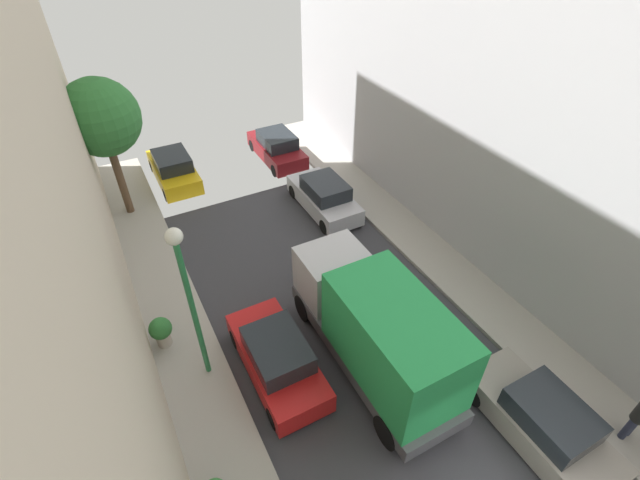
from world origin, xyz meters
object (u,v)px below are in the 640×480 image
at_px(parked_car_left_3, 174,169).
at_px(street_tree_0, 101,118).
at_px(potted_plant_2, 161,331).
at_px(parked_car_right_3, 324,197).
at_px(delivery_truck, 376,328).
at_px(parked_car_right_4, 277,148).
at_px(pedestrian, 639,417).
at_px(parked_car_left_2, 277,358).
at_px(lamp_post, 187,287).
at_px(parked_car_right_2, 542,422).

distance_m(parked_car_left_3, street_tree_0, 4.94).
distance_m(parked_car_left_3, potted_plant_2, 10.40).
relative_size(parked_car_right_3, delivery_truck, 0.64).
height_order(parked_car_right_4, pedestrian, pedestrian).
bearing_deg(parked_car_right_3, potted_plant_2, -152.11).
xyz_separation_m(parked_car_left_2, lamp_post, (-1.90, 0.99, 3.04)).
bearing_deg(parked_car_left_3, parked_car_right_4, -3.62).
height_order(parked_car_left_3, parked_car_right_2, same).
bearing_deg(potted_plant_2, parked_car_left_3, 74.10).
bearing_deg(parked_car_left_2, street_tree_0, 102.95).
bearing_deg(street_tree_0, parked_car_right_4, 10.32).
height_order(parked_car_left_2, pedestrian, pedestrian).
distance_m(parked_car_left_3, parked_car_right_3, 7.81).
bearing_deg(street_tree_0, potted_plant_2, -92.45).
height_order(parked_car_right_2, potted_plant_2, parked_car_right_2).
xyz_separation_m(parked_car_left_2, parked_car_right_4, (5.40, 12.30, 0.00)).
distance_m(parked_car_right_2, street_tree_0, 18.29).
distance_m(parked_car_right_3, pedestrian, 13.50).
bearing_deg(potted_plant_2, parked_car_right_2, -43.46).
bearing_deg(parked_car_right_4, delivery_truck, -101.35).
xyz_separation_m(delivery_truck, street_tree_0, (-5.20, 12.02, 2.80)).
xyz_separation_m(parked_car_right_4, potted_plant_2, (-8.25, -9.66, 0.06)).
distance_m(delivery_truck, lamp_post, 5.45).
distance_m(parked_car_right_3, street_tree_0, 9.60).
bearing_deg(pedestrian, potted_plant_2, 138.95).
bearing_deg(parked_car_left_3, pedestrian, -68.54).
bearing_deg(street_tree_0, parked_car_right_3, -26.02).
bearing_deg(parked_car_left_2, parked_car_right_4, 66.29).
bearing_deg(parked_car_right_4, pedestrian, -83.69).
xyz_separation_m(parked_car_right_4, lamp_post, (-7.30, -11.31, 3.04)).
distance_m(parked_car_left_3, lamp_post, 12.19).
bearing_deg(parked_car_left_3, potted_plant_2, -105.90).
xyz_separation_m(parked_car_right_2, parked_car_right_3, (0.00, 12.18, 0.00)).
distance_m(parked_car_right_3, potted_plant_2, 9.33).
bearing_deg(lamp_post, parked_car_right_2, -40.19).
bearing_deg(parked_car_right_4, parked_car_left_2, -113.71).
distance_m(parked_car_right_2, potted_plant_2, 11.36).
bearing_deg(potted_plant_2, pedestrian, -41.05).
distance_m(parked_car_left_2, parked_car_right_4, 13.43).
bearing_deg(parked_car_right_2, parked_car_left_2, 136.20).
distance_m(parked_car_right_2, parked_car_right_4, 17.48).
xyz_separation_m(parked_car_left_3, pedestrian, (7.46, -18.98, 0.35)).
height_order(parked_car_left_2, parked_car_right_2, same).
relative_size(parked_car_right_3, pedestrian, 2.44).
relative_size(street_tree_0, lamp_post, 1.10).
bearing_deg(lamp_post, parked_car_right_4, 57.16).
xyz_separation_m(parked_car_right_2, parked_car_right_4, (0.00, 17.48, 0.00)).
bearing_deg(parked_car_left_2, potted_plant_2, 137.21).
distance_m(parked_car_left_2, delivery_truck, 3.13).
height_order(parked_car_left_2, street_tree_0, street_tree_0).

